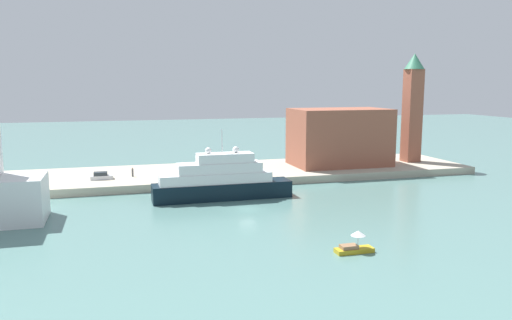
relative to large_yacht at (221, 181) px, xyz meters
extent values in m
plane|color=slate|center=(2.50, -7.99, -3.06)|extent=(400.00, 400.00, 0.00)
cube|color=#ADA38E|center=(2.50, 19.40, -2.31)|extent=(110.00, 22.79, 1.49)
cube|color=black|center=(0.30, 0.00, -1.66)|extent=(23.37, 4.57, 2.81)
cube|color=white|center=(-0.87, 0.00, 0.59)|extent=(18.70, 4.21, 1.68)
cube|color=white|center=(-0.17, 0.00, 2.27)|extent=(14.02, 3.84, 1.68)
cube|color=white|center=(0.77, 0.00, 3.90)|extent=(9.35, 3.48, 1.58)
cylinder|color=silver|center=(0.30, 0.00, 6.69)|extent=(0.16, 0.16, 3.99)
sphere|color=white|center=(2.64, 0.00, 5.23)|extent=(1.07, 1.07, 1.07)
sphere|color=white|center=(-2.04, 0.00, 5.23)|extent=(1.07, 1.07, 1.07)
cube|color=#B7991E|center=(9.16, -30.84, -2.80)|extent=(4.50, 1.55, 0.53)
cube|color=#8C6647|center=(8.48, -30.84, -2.32)|extent=(1.98, 1.24, 0.43)
cylinder|color=#B2B2B2|center=(9.61, -30.84, -1.82)|extent=(0.06, 0.06, 1.44)
cone|color=white|center=(9.61, -30.84, -0.80)|extent=(1.68, 1.68, 0.59)
cube|color=#93513D|center=(30.65, 18.98, 4.61)|extent=(20.64, 12.46, 12.36)
cube|color=#93513D|center=(48.66, 19.06, 8.93)|extent=(3.40, 3.40, 21.00)
cone|color=#387A5B|center=(48.66, 19.06, 21.17)|extent=(4.41, 4.41, 3.49)
cube|color=silver|center=(-19.46, 15.60, -1.19)|extent=(4.08, 1.89, 0.75)
cube|color=#262D33|center=(-19.66, 15.60, -0.49)|extent=(2.45, 1.70, 0.65)
cylinder|color=#4C4C4C|center=(-13.79, 16.79, -0.79)|extent=(0.36, 0.36, 1.55)
sphere|color=tan|center=(-13.79, 16.79, 0.10)|extent=(0.24, 0.24, 0.24)
cylinder|color=black|center=(4.46, 9.75, -1.15)|extent=(0.47, 0.47, 0.83)
camera|label=1|loc=(-16.81, -80.77, 16.12)|focal=35.03mm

